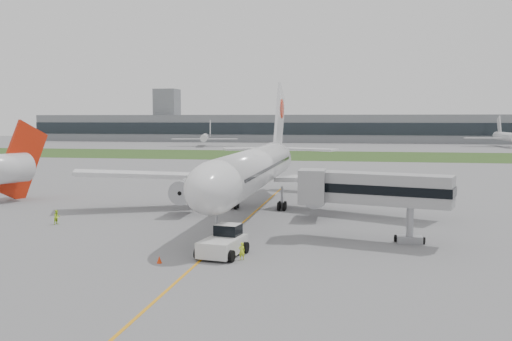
% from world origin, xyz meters
% --- Properties ---
extents(ground, '(600.00, 600.00, 0.00)m').
position_xyz_m(ground, '(0.00, 0.00, 0.00)').
color(ground, gray).
rests_on(ground, ground).
extents(apron_markings, '(70.00, 70.00, 0.04)m').
position_xyz_m(apron_markings, '(0.00, -5.00, 0.00)').
color(apron_markings, orange).
rests_on(apron_markings, ground).
extents(grass_strip, '(600.00, 50.00, 0.02)m').
position_xyz_m(grass_strip, '(0.00, 120.00, 0.01)').
color(grass_strip, '#2F481B').
rests_on(grass_strip, ground).
extents(terminal_building, '(320.00, 22.30, 14.00)m').
position_xyz_m(terminal_building, '(0.00, 229.87, 7.00)').
color(terminal_building, gray).
rests_on(terminal_building, ground).
extents(control_tower, '(12.00, 12.00, 56.00)m').
position_xyz_m(control_tower, '(-90.00, 232.00, 0.00)').
color(control_tower, gray).
rests_on(control_tower, ground).
extents(airliner, '(48.13, 53.95, 17.88)m').
position_xyz_m(airliner, '(0.00, 4.87, 5.66)').
color(airliner, silver).
rests_on(airliner, ground).
extents(pushback_tug, '(4.09, 5.44, 2.58)m').
position_xyz_m(pushback_tug, '(1.50, -18.39, 1.19)').
color(pushback_tug, silver).
rests_on(pushback_tug, ground).
extents(jet_bridge, '(14.90, 6.73, 6.82)m').
position_xyz_m(jet_bridge, '(13.95, -10.02, 5.04)').
color(jet_bridge, gray).
rests_on(jet_bridge, ground).
extents(safety_cone_left, '(0.43, 0.43, 0.59)m').
position_xyz_m(safety_cone_left, '(-3.09, -22.01, 0.30)').
color(safety_cone_left, red).
rests_on(safety_cone_left, ground).
extents(safety_cone_right, '(0.38, 0.38, 0.52)m').
position_xyz_m(safety_cone_right, '(0.50, -19.58, 0.26)').
color(safety_cone_right, red).
rests_on(safety_cone_right, ground).
extents(ground_crew_near, '(0.66, 0.60, 1.51)m').
position_xyz_m(ground_crew_near, '(3.35, -19.70, 0.75)').
color(ground_crew_near, '#DFFF2A').
rests_on(ground_crew_near, ground).
extents(ground_crew_far, '(0.87, 0.97, 1.65)m').
position_xyz_m(ground_crew_far, '(-20.38, -7.52, 0.82)').
color(ground_crew_far, '#C2F528').
rests_on(ground_crew_far, ground).
extents(neighbor_aircraft, '(6.94, 15.36, 12.41)m').
position_xyz_m(neighbor_aircraft, '(-36.58, 6.52, 4.92)').
color(neighbor_aircraft, red).
rests_on(neighbor_aircraft, ground).
extents(distant_aircraft_left, '(33.68, 31.19, 10.93)m').
position_xyz_m(distant_aircraft_left, '(-53.39, 175.17, 0.00)').
color(distant_aircraft_left, silver).
rests_on(distant_aircraft_left, ground).
extents(distant_aircraft_right, '(33.94, 30.04, 12.84)m').
position_xyz_m(distant_aircraft_right, '(74.59, 192.51, 0.00)').
color(distant_aircraft_right, silver).
rests_on(distant_aircraft_right, ground).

